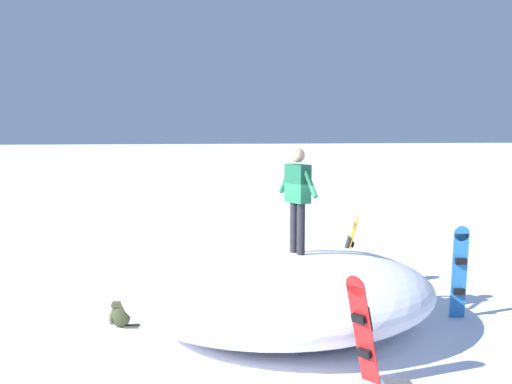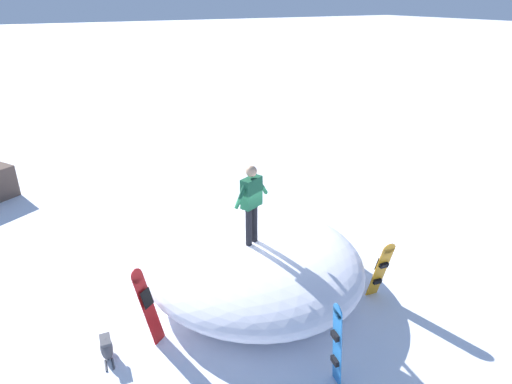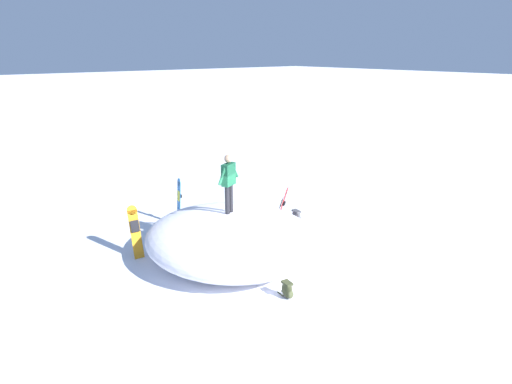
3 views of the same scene
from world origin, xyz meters
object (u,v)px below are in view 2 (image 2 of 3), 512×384
object	(u,v)px
snowboard_tertiary_upright	(337,344)
snowboard_secondary_upright	(381,269)
snowboarder_standing	(251,199)
snowboard_primary_upright	(147,304)
backpack_near	(106,347)
backpack_far	(216,224)

from	to	relation	value
snowboard_tertiary_upright	snowboard_secondary_upright	bearing A→B (deg)	30.90
snowboarder_standing	snowboard_secondary_upright	bearing A→B (deg)	-34.95
snowboard_primary_upright	snowboard_secondary_upright	world-z (taller)	snowboard_secondary_upright
snowboarder_standing	snowboard_tertiary_upright	xyz separation A→B (m)	(0.03, -2.99, -1.46)
snowboard_secondary_upright	backpack_near	bearing A→B (deg)	168.53
snowboard_secondary_upright	snowboard_primary_upright	bearing A→B (deg)	165.02
snowboard_primary_upright	snowboard_tertiary_upright	xyz separation A→B (m)	(2.49, -2.65, 0.08)
snowboard_primary_upright	backpack_near	bearing A→B (deg)	-171.16
snowboarder_standing	snowboard_secondary_upright	xyz separation A→B (m)	(2.31, -1.62, -1.54)
backpack_near	backpack_far	distance (m)	5.13
snowboard_secondary_upright	snowboard_tertiary_upright	world-z (taller)	snowboard_tertiary_upright
backpack_far	backpack_near	bearing A→B (deg)	-137.11
snowboarder_standing	snowboard_tertiary_upright	distance (m)	3.33
snowboard_primary_upright	snowboard_tertiary_upright	bearing A→B (deg)	-46.74
snowboard_primary_upright	backpack_near	size ratio (longest dim) A/B	2.57
snowboard_tertiary_upright	backpack_far	distance (m)	6.06
snowboarder_standing	snowboard_primary_upright	world-z (taller)	snowboarder_standing
snowboarder_standing	backpack_near	xyz separation A→B (m)	(-3.33, -0.47, -2.11)
snowboarder_standing	snowboard_tertiary_upright	world-z (taller)	snowboarder_standing
snowboard_secondary_upright	snowboard_tertiary_upright	distance (m)	2.67
snowboard_secondary_upright	backpack_near	world-z (taller)	snowboard_secondary_upright
snowboard_primary_upright	backpack_far	distance (m)	4.47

